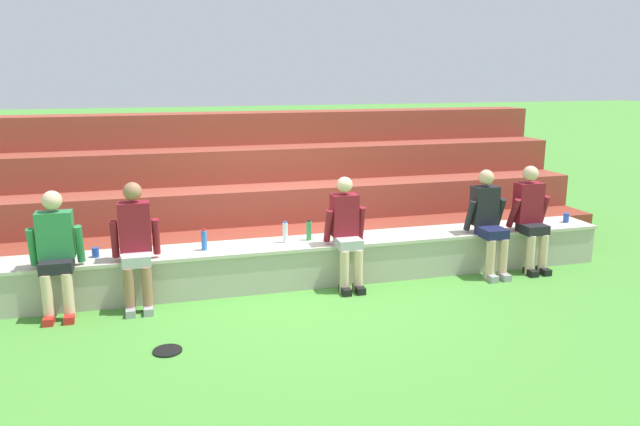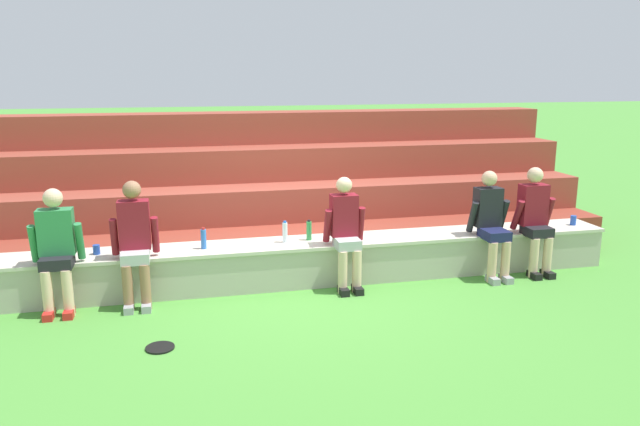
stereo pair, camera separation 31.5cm
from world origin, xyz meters
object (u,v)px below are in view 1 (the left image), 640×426
object	(u,v)px
person_far_right	(531,216)
plastic_cup_left_end	(95,252)
person_center	(347,231)
water_bottle_center_gap	(204,240)
person_far_left	(56,250)
plastic_cup_right_end	(566,218)
person_left_of_center	(136,242)
water_bottle_near_left	(309,231)
frisbee	(168,351)
person_right_of_center	(489,220)
water_bottle_near_right	(285,233)

from	to	relation	value
person_far_right	plastic_cup_left_end	world-z (taller)	person_far_right
person_center	person_far_right	bearing A→B (deg)	-0.17
water_bottle_center_gap	person_far_left	bearing A→B (deg)	-169.53
plastic_cup_right_end	plastic_cup_left_end	bearing A→B (deg)	179.65
plastic_cup_right_end	water_bottle_center_gap	bearing A→B (deg)	-179.84
person_left_of_center	person_far_right	distance (m)	4.89
water_bottle_near_left	frisbee	size ratio (longest dim) A/B	0.94
person_right_of_center	frisbee	size ratio (longest dim) A/B	4.93
person_far_left	water_bottle_near_right	world-z (taller)	person_far_left
person_far_right	plastic_cup_left_end	size ratio (longest dim) A/B	12.59
water_bottle_center_gap	water_bottle_near_left	distance (m)	1.28
person_left_of_center	person_center	world-z (taller)	person_left_of_center
person_far_left	plastic_cup_left_end	bearing A→B (deg)	43.56
person_far_right	plastic_cup_right_end	xyz separation A→B (m)	(0.77, 0.29, -0.15)
water_bottle_near_right	frisbee	xyz separation A→B (m)	(-1.47, -1.56, -0.63)
water_bottle_near_left	person_far_left	bearing A→B (deg)	-172.38
person_far_left	water_bottle_near_right	distance (m)	2.55
person_left_of_center	frisbee	xyz separation A→B (m)	(0.25, -1.24, -0.72)
water_bottle_center_gap	plastic_cup_left_end	size ratio (longest dim) A/B	2.33
person_left_of_center	plastic_cup_left_end	distance (m)	0.57
water_bottle_near_left	plastic_cup_right_end	distance (m)	3.63
person_center	plastic_cup_left_end	size ratio (longest dim) A/B	12.31
person_center	water_bottle_center_gap	distance (m)	1.67
person_left_of_center	person_right_of_center	size ratio (longest dim) A/B	1.04
person_far_right	plastic_cup_left_end	bearing A→B (deg)	176.46
person_far_right	frisbee	world-z (taller)	person_far_right
water_bottle_near_left	frisbee	xyz separation A→B (m)	(-1.78, -1.59, -0.63)
person_far_left	person_far_right	xyz separation A→B (m)	(5.69, 0.01, 0.01)
person_right_of_center	plastic_cup_left_end	size ratio (longest dim) A/B	12.30
person_center	person_right_of_center	xyz separation A→B (m)	(1.89, 0.01, 0.00)
water_bottle_near_left	plastic_cup_right_end	world-z (taller)	water_bottle_near_left
person_left_of_center	plastic_cup_left_end	bearing A→B (deg)	145.29
person_far_left	water_bottle_near_left	bearing A→B (deg)	7.62
water_bottle_near_right	frisbee	world-z (taller)	water_bottle_near_right
person_far_right	plastic_cup_left_end	distance (m)	5.35
person_center	water_bottle_near_right	distance (m)	0.75
water_bottle_near_left	person_center	bearing A→B (deg)	-44.88
water_bottle_center_gap	water_bottle_near_left	bearing A→B (deg)	4.11
plastic_cup_right_end	person_left_of_center	bearing A→B (deg)	-177.25
frisbee	plastic_cup_left_end	bearing A→B (deg)	114.19
water_bottle_near_right	frisbee	bearing A→B (deg)	-133.41
person_left_of_center	frisbee	world-z (taller)	person_left_of_center
person_far_right	water_bottle_center_gap	size ratio (longest dim) A/B	5.39
person_far_left	person_center	size ratio (longest dim) A/B	1.01
person_far_right	person_left_of_center	bearing A→B (deg)	179.74
person_center	plastic_cup_left_end	bearing A→B (deg)	173.51
person_far_right	water_bottle_near_left	distance (m)	2.89
person_left_of_center	person_far_left	bearing A→B (deg)	-177.96
water_bottle_near_right	person_far_left	bearing A→B (deg)	-172.25
person_far_left	frisbee	world-z (taller)	person_far_left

